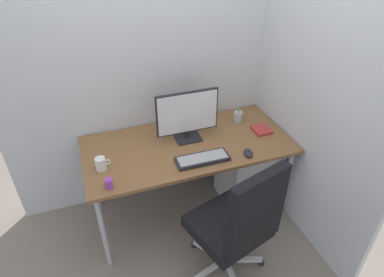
{
  "coord_description": "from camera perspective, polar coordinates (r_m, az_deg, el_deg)",
  "views": [
    {
      "loc": [
        -0.71,
        -2.1,
        2.31
      ],
      "look_at": [
        0.01,
        -0.08,
        0.86
      ],
      "focal_mm": 30.97,
      "sensor_mm": 36.0,
      "label": 1
    }
  ],
  "objects": [
    {
      "name": "filing_cabinet",
      "position": [
        3.17,
        9.47,
        -5.8
      ],
      "size": [
        0.46,
        0.47,
        0.61
      ],
      "color": "silver",
      "rests_on": "ground_plane"
    },
    {
      "name": "ground_plane",
      "position": [
        3.21,
        -0.63,
        -12.04
      ],
      "size": [
        8.0,
        8.0,
        0.0
      ],
      "primitive_type": "plane",
      "color": "slate"
    },
    {
      "name": "mouse",
      "position": [
        2.61,
        9.66,
        -2.47
      ],
      "size": [
        0.09,
        0.12,
        0.03
      ],
      "primitive_type": "ellipsoid",
      "rotation": [
        0.0,
        0.0,
        -0.22
      ],
      "color": "black",
      "rests_on": "desk"
    },
    {
      "name": "office_chair",
      "position": [
        2.34,
        7.94,
        -14.23
      ],
      "size": [
        0.61,
        0.62,
        1.09
      ],
      "color": "black",
      "rests_on": "ground_plane"
    },
    {
      "name": "pen_holder",
      "position": [
        3.02,
        7.92,
        3.8
      ],
      "size": [
        0.08,
        0.08,
        0.17
      ],
      "color": "#B2B5BA",
      "rests_on": "desk"
    },
    {
      "name": "coffee_mug",
      "position": [
        2.5,
        -15.41,
        -4.25
      ],
      "size": [
        0.11,
        0.08,
        0.1
      ],
      "color": "white",
      "rests_on": "desk"
    },
    {
      "name": "desk_clamp_accessory",
      "position": [
        2.35,
        -14.14,
        -7.49
      ],
      "size": [
        0.05,
        0.05,
        0.07
      ],
      "primitive_type": "cube",
      "color": "purple",
      "rests_on": "desk"
    },
    {
      "name": "monitor",
      "position": [
        2.66,
        -0.79,
        4.14
      ],
      "size": [
        0.52,
        0.17,
        0.42
      ],
      "color": "black",
      "rests_on": "desk"
    },
    {
      "name": "wall_side_right",
      "position": [
        2.66,
        18.95,
        12.24
      ],
      "size": [
        0.04,
        2.0,
        2.8
      ],
      "primitive_type": "cube",
      "color": "silver",
      "rests_on": "ground_plane"
    },
    {
      "name": "wall_back",
      "position": [
        2.79,
        -3.84,
        14.96
      ],
      "size": [
        2.88,
        0.04,
        2.8
      ],
      "primitive_type": "cube",
      "color": "silver",
      "rests_on": "ground_plane"
    },
    {
      "name": "desk",
      "position": [
        2.74,
        -0.72,
        -1.78
      ],
      "size": [
        1.69,
        0.81,
        0.76
      ],
      "color": "brown",
      "rests_on": "ground_plane"
    },
    {
      "name": "keyboard",
      "position": [
        2.52,
        1.83,
        -3.52
      ],
      "size": [
        0.41,
        0.16,
        0.03
      ],
      "color": "black",
      "rests_on": "desk"
    },
    {
      "name": "notebook",
      "position": [
        2.92,
        11.89,
        1.48
      ],
      "size": [
        0.15,
        0.16,
        0.03
      ],
      "primitive_type": "cube",
      "rotation": [
        0.0,
        0.0,
        0.02
      ],
      "color": "#B23333",
      "rests_on": "desk"
    }
  ]
}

